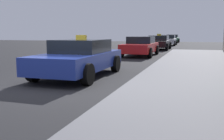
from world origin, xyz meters
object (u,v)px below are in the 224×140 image
object	(u,v)px
car_blue	(80,58)
car_green	(172,39)
car_black	(159,42)
car_silver	(168,40)
car_red	(141,46)

from	to	relation	value
car_blue	car_green	bearing A→B (deg)	-90.72
car_black	car_silver	distance (m)	8.48
car_blue	car_black	world-z (taller)	same
car_blue	car_green	distance (m)	33.18
car_silver	car_green	xyz separation A→B (m)	(-0.22, 8.97, -0.00)
car_red	car_silver	size ratio (longest dim) A/B	1.01
car_red	car_silver	distance (m)	15.50
car_silver	car_green	size ratio (longest dim) A/B	1.11
car_red	car_green	xyz separation A→B (m)	(0.05, 24.48, -0.00)
car_red	car_green	world-z (taller)	same
car_silver	car_red	bearing A→B (deg)	89.01
car_blue	car_black	bearing A→B (deg)	-92.25
car_red	car_green	bearing A→B (deg)	-90.11
car_black	car_green	distance (m)	17.45
car_red	car_silver	bearing A→B (deg)	-90.99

